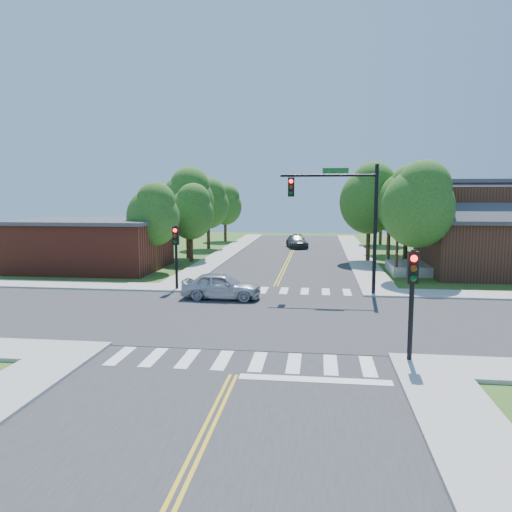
# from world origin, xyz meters

# --- Properties ---
(ground) EXTENTS (100.00, 100.00, 0.00)m
(ground) POSITION_xyz_m (0.00, 0.00, 0.00)
(ground) COLOR #30541A
(ground) RESTS_ON ground
(road_ns) EXTENTS (10.00, 90.00, 0.04)m
(road_ns) POSITION_xyz_m (0.00, 0.00, 0.02)
(road_ns) COLOR #2D2D30
(road_ns) RESTS_ON ground
(road_ew) EXTENTS (90.00, 10.00, 0.04)m
(road_ew) POSITION_xyz_m (0.00, 0.00, 0.03)
(road_ew) COLOR #2D2D30
(road_ew) RESTS_ON ground
(intersection_patch) EXTENTS (10.20, 10.20, 0.06)m
(intersection_patch) POSITION_xyz_m (0.00, 0.00, 0.00)
(intersection_patch) COLOR #2D2D30
(intersection_patch) RESTS_ON ground
(sidewalk_ne) EXTENTS (40.00, 40.00, 0.14)m
(sidewalk_ne) POSITION_xyz_m (15.82, 15.82, 0.07)
(sidewalk_ne) COLOR #9E9B93
(sidewalk_ne) RESTS_ON ground
(sidewalk_nw) EXTENTS (40.00, 40.00, 0.14)m
(sidewalk_nw) POSITION_xyz_m (-15.82, 15.82, 0.07)
(sidewalk_nw) COLOR #9E9B93
(sidewalk_nw) RESTS_ON ground
(crosswalk_north) EXTENTS (8.85, 2.00, 0.01)m
(crosswalk_north) POSITION_xyz_m (0.00, 6.20, 0.05)
(crosswalk_north) COLOR white
(crosswalk_north) RESTS_ON ground
(crosswalk_south) EXTENTS (8.85, 2.00, 0.01)m
(crosswalk_south) POSITION_xyz_m (0.00, -6.20, 0.05)
(crosswalk_south) COLOR white
(crosswalk_south) RESTS_ON ground
(centerline) EXTENTS (0.30, 90.00, 0.01)m
(centerline) POSITION_xyz_m (0.00, 0.00, 0.05)
(centerline) COLOR gold
(centerline) RESTS_ON ground
(stop_bar) EXTENTS (4.60, 0.45, 0.09)m
(stop_bar) POSITION_xyz_m (2.50, -7.60, 0.00)
(stop_bar) COLOR white
(stop_bar) RESTS_ON ground
(signal_mast_ne) EXTENTS (5.30, 0.42, 7.20)m
(signal_mast_ne) POSITION_xyz_m (3.91, 5.59, 4.85)
(signal_mast_ne) COLOR black
(signal_mast_ne) RESTS_ON ground
(signal_pole_se) EXTENTS (0.34, 0.42, 3.80)m
(signal_pole_se) POSITION_xyz_m (5.60, -5.62, 2.66)
(signal_pole_se) COLOR black
(signal_pole_se) RESTS_ON ground
(signal_pole_nw) EXTENTS (0.34, 0.42, 3.80)m
(signal_pole_nw) POSITION_xyz_m (-5.60, 5.58, 2.66)
(signal_pole_nw) COLOR black
(signal_pole_nw) RESTS_ON ground
(house_ne) EXTENTS (13.05, 8.80, 7.11)m
(house_ne) POSITION_xyz_m (15.11, 14.23, 3.33)
(house_ne) COLOR #331A12
(house_ne) RESTS_ON ground
(building_nw) EXTENTS (10.40, 8.40, 3.73)m
(building_nw) POSITION_xyz_m (-14.20, 13.20, 1.88)
(building_nw) COLOR maroon
(building_nw) RESTS_ON ground
(tree_e_a) EXTENTS (4.55, 4.32, 7.73)m
(tree_e_a) POSITION_xyz_m (8.81, 10.45, 5.06)
(tree_e_a) COLOR #382314
(tree_e_a) RESTS_ON ground
(tree_e_b) EXTENTS (4.64, 4.41, 7.89)m
(tree_e_b) POSITION_xyz_m (9.34, 17.53, 5.17)
(tree_e_b) COLOR #382314
(tree_e_b) RESTS_ON ground
(tree_e_c) EXTENTS (4.44, 4.22, 7.55)m
(tree_e_c) POSITION_xyz_m (9.11, 25.45, 4.94)
(tree_e_c) COLOR #382314
(tree_e_c) RESTS_ON ground
(tree_e_d) EXTENTS (4.86, 4.62, 8.27)m
(tree_e_d) POSITION_xyz_m (9.48, 34.73, 5.42)
(tree_e_d) COLOR #382314
(tree_e_d) RESTS_ON ground
(tree_w_a) EXTENTS (3.80, 3.61, 6.45)m
(tree_w_a) POSITION_xyz_m (-9.23, 12.50, 4.22)
(tree_w_a) COLOR #382314
(tree_w_a) RESTS_ON ground
(tree_w_b) EXTENTS (4.67, 4.44, 7.95)m
(tree_w_b) POSITION_xyz_m (-8.78, 20.38, 5.20)
(tree_w_b) COLOR #382314
(tree_w_b) RESTS_ON ground
(tree_w_c) EXTENTS (4.26, 4.05, 7.24)m
(tree_w_c) POSITION_xyz_m (-8.64, 27.95, 4.74)
(tree_w_c) COLOR #382314
(tree_w_c) RESTS_ON ground
(tree_w_d) EXTENTS (3.97, 3.78, 6.76)m
(tree_w_d) POSITION_xyz_m (-8.52, 36.63, 4.42)
(tree_w_d) COLOR #382314
(tree_w_d) RESTS_ON ground
(tree_house) EXTENTS (4.82, 4.58, 8.19)m
(tree_house) POSITION_xyz_m (6.68, 19.59, 5.37)
(tree_house) COLOR #382314
(tree_house) RESTS_ON ground
(tree_bldg) EXTENTS (3.83, 3.63, 6.50)m
(tree_bldg) POSITION_xyz_m (-7.91, 18.11, 4.26)
(tree_bldg) COLOR #382314
(tree_bldg) RESTS_ON ground
(car_silver) EXTENTS (1.93, 4.30, 1.43)m
(car_silver) POSITION_xyz_m (-2.55, 3.50, 0.72)
(car_silver) COLOR #B7B9BE
(car_silver) RESTS_ON ground
(car_dgrey) EXTENTS (3.70, 5.30, 1.32)m
(car_dgrey) POSITION_xyz_m (0.29, 29.70, 0.66)
(car_dgrey) COLOR #2E3133
(car_dgrey) RESTS_ON ground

